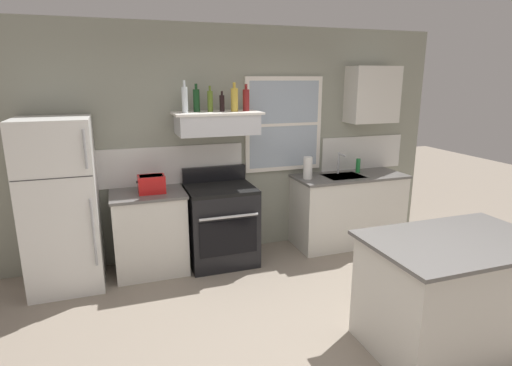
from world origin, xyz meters
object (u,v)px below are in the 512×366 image
Objects in this scene: bottle_champagne_gold_foil at (234,99)px; kitchen_island at (452,293)px; bottle_balsamic_dark at (222,103)px; bottle_red_label_wine at (246,100)px; stove_range at (221,224)px; bottle_dark_green_wine at (196,100)px; paper_towel_roll at (308,168)px; refrigerator at (61,205)px; bottle_olive_oil_square at (210,101)px; bottle_clear_tall at (185,99)px; dish_soap_bottle at (358,166)px; toaster at (152,184)px.

kitchen_island is (1.15, -2.17, -1.42)m from bottle_champagne_gold_foil.
bottle_balsamic_dark is 0.71× the size of bottle_champagne_gold_foil.
bottle_red_label_wine is at bearing 12.75° from bottle_champagne_gold_foil.
bottle_champagne_gold_foil is (0.20, 0.06, 1.41)m from stove_range.
bottle_champagne_gold_foil reaches higher than bottle_dark_green_wine.
paper_towel_roll is 0.19× the size of kitchen_island.
bottle_dark_green_wine is at bearing 174.87° from paper_towel_roll.
refrigerator is 1.87m from bottle_olive_oil_square.
bottle_balsamic_dark is 0.16× the size of kitchen_island.
bottle_olive_oil_square is 0.20× the size of kitchen_island.
kitchen_island is at bearing -59.60° from bottle_balsamic_dark.
bottle_dark_green_wine reaches higher than paper_towel_roll.
kitchen_island is at bearing -57.56° from stove_range.
paper_towel_roll is at bearing -1.03° from bottle_clear_tall.
bottle_clear_tall is 1.21× the size of bottle_olive_oil_square.
bottle_red_label_wine is 1.64× the size of dish_soap_bottle.
stove_range is 1.96m from dish_soap_bottle.
bottle_balsamic_dark is (0.41, 0.01, -0.05)m from bottle_clear_tall.
bottle_clear_tall is 1.52× the size of bottle_balsamic_dark.
refrigerator is 2.10m from bottle_champagne_gold_foil.
toaster is 2.64m from dish_soap_bottle.
toaster is at bearing -164.45° from bottle_dark_green_wine.
bottle_olive_oil_square is at bearing 122.40° from kitchen_island.
paper_towel_roll is (1.17, -0.07, -0.82)m from bottle_olive_oil_square.
toaster is 3.03m from kitchen_island.
bottle_balsamic_dark is (0.27, -0.08, -0.03)m from bottle_dark_green_wine.
bottle_champagne_gold_foil is at bearing 16.73° from stove_range.
dish_soap_bottle is 0.13× the size of kitchen_island.
refrigerator is 0.91m from toaster.
bottle_balsamic_dark is at bearing 177.91° from paper_towel_roll.
bottle_olive_oil_square is at bearing 177.89° from bottle_red_label_wine.
toaster is at bearing -177.09° from dish_soap_bottle.
stove_range is 3.60× the size of bottle_dark_green_wine.
stove_range is 1.43m from bottle_champagne_gold_foil.
bottle_balsamic_dark reaches higher than toaster.
bottle_clear_tall is at bearing 3.81° from refrigerator.
bottle_olive_oil_square is 1.26× the size of bottle_balsamic_dark.
bottle_olive_oil_square is 1.43m from paper_towel_roll.
dish_soap_bottle is (3.53, 0.16, 0.13)m from refrigerator.
toaster is 1.16m from bottle_balsamic_dark.
bottle_clear_tall is at bearing 178.97° from paper_towel_roll.
paper_towel_roll is at bearing -5.13° from bottle_dark_green_wine.
bottle_balsamic_dark is at bearing 173.12° from bottle_champagne_gold_foil.
dish_soap_bottle is (1.82, 0.06, -0.84)m from bottle_balsamic_dark.
refrigerator is 1.97m from bottle_balsamic_dark.
toaster reaches higher than stove_range.
bottle_dark_green_wine is 0.96× the size of bottle_champagne_gold_foil.
stove_range is 1.40m from bottle_olive_oil_square.
stove_range is at bearing 122.44° from kitchen_island.
paper_towel_roll is at bearing 1.25° from refrigerator.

